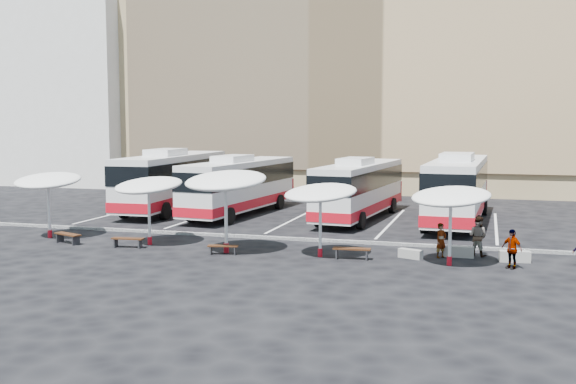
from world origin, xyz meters
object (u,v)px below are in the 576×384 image
(sunshade_3, at_px, (320,193))
(passenger_2, at_px, (512,249))
(sunshade_0, at_px, (48,181))
(wood_bench_3, at_px, (352,251))
(sunshade_2, at_px, (226,181))
(wood_bench_1, at_px, (128,240))
(passenger_0, at_px, (441,241))
(conc_bench_0, at_px, (410,254))
(wood_bench_2, at_px, (223,247))
(passenger_1, at_px, (478,236))
(wood_bench_0, at_px, (68,236))
(bus_3, at_px, (458,187))
(sunshade_4, at_px, (451,197))
(conc_bench_2, at_px, (515,256))
(bus_1, at_px, (240,184))
(conc_bench_1, at_px, (459,252))
(bus_0, at_px, (173,179))
(bus_2, at_px, (360,187))
(sunshade_1, at_px, (149,186))

(sunshade_3, relative_size, passenger_2, 2.60)
(sunshade_0, xyz_separation_m, wood_bench_3, (16.21, -1.04, -2.59))
(sunshade_2, height_order, wood_bench_1, sunshade_2)
(passenger_0, distance_m, passenger_2, 3.27)
(wood_bench_1, distance_m, conc_bench_0, 13.35)
(sunshade_0, xyz_separation_m, wood_bench_2, (10.37, -1.63, -2.65))
(passenger_1, bearing_deg, wood_bench_0, 33.43)
(bus_3, bearing_deg, sunshade_4, -86.70)
(wood_bench_2, bearing_deg, conc_bench_2, 9.20)
(bus_1, distance_m, wood_bench_1, 12.65)
(wood_bench_1, height_order, wood_bench_2, wood_bench_1)
(conc_bench_1, height_order, passenger_1, passenger_1)
(bus_1, bearing_deg, bus_3, 7.14)
(wood_bench_0, bearing_deg, bus_1, 70.19)
(bus_0, xyz_separation_m, conc_bench_2, (21.82, -11.54, -1.92))
(bus_0, distance_m, sunshade_3, 18.65)
(sunshade_0, distance_m, conc_bench_1, 20.88)
(bus_0, distance_m, sunshade_2, 16.04)
(sunshade_4, xyz_separation_m, wood_bench_3, (-4.18, 0.06, -2.52))
(sunshade_2, height_order, wood_bench_2, sunshade_2)
(wood_bench_2, relative_size, conc_bench_1, 1.09)
(passenger_1, bearing_deg, sunshade_0, 29.44)
(bus_0, relative_size, sunshade_2, 3.10)
(passenger_1, bearing_deg, passenger_0, 54.01)
(conc_bench_1, relative_size, passenger_1, 0.73)
(bus_1, xyz_separation_m, conc_bench_1, (14.27, -10.28, -1.76))
(conc_bench_0, xyz_separation_m, passenger_1, (2.85, 1.34, 0.70))
(bus_2, relative_size, sunshade_4, 2.87)
(sunshade_4, bearing_deg, bus_3, 91.07)
(bus_0, distance_m, sunshade_0, 12.05)
(bus_0, bearing_deg, sunshade_0, -98.05)
(bus_0, distance_m, passenger_2, 25.26)
(bus_3, height_order, passenger_1, bus_3)
(passenger_2, bearing_deg, wood_bench_0, -141.43)
(sunshade_0, xyz_separation_m, passenger_0, (19.93, 0.44, -2.20))
(wood_bench_3, bearing_deg, passenger_0, 21.70)
(conc_bench_0, distance_m, passenger_2, 4.36)
(wood_bench_3, bearing_deg, sunshade_0, 176.34)
(sunshade_2, distance_m, wood_bench_0, 8.90)
(sunshade_0, distance_m, sunshade_1, 5.99)
(sunshade_4, bearing_deg, sunshade_3, 177.77)
(bus_0, bearing_deg, passenger_1, -29.99)
(sunshade_0, bearing_deg, bus_0, 84.14)
(sunshade_0, bearing_deg, passenger_2, -2.52)
(sunshade_1, relative_size, sunshade_4, 0.92)
(sunshade_1, relative_size, wood_bench_2, 2.77)
(bus_1, height_order, conc_bench_2, bus_1)
(bus_2, relative_size, sunshade_1, 3.11)
(conc_bench_0, relative_size, conc_bench_2, 0.83)
(bus_2, relative_size, wood_bench_2, 8.62)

